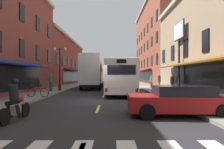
# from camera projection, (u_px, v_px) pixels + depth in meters

# --- Properties ---
(ground_plane) EXTENTS (34.80, 80.00, 0.10)m
(ground_plane) POSITION_uv_depth(u_px,v_px,m) (102.00, 101.00, 14.01)
(ground_plane) COLOR #28282B
(lane_centre_dashes) EXTENTS (0.14, 73.90, 0.01)m
(lane_centre_dashes) POSITION_uv_depth(u_px,v_px,m) (102.00, 101.00, 13.76)
(lane_centre_dashes) COLOR #DBCC4C
(lane_centre_dashes) RESTS_ON ground
(sidewalk_left) EXTENTS (3.00, 80.00, 0.14)m
(sidewalk_left) POSITION_uv_depth(u_px,v_px,m) (19.00, 99.00, 14.03)
(sidewalk_left) COLOR gray
(sidewalk_left) RESTS_ON ground
(sidewalk_right) EXTENTS (3.00, 80.00, 0.14)m
(sidewalk_right) POSITION_uv_depth(u_px,v_px,m) (186.00, 99.00, 13.98)
(sidewalk_right) COLOR gray
(sidewalk_right) RESTS_ON ground
(billboard_sign) EXTENTS (0.40, 2.58, 6.63)m
(billboard_sign) POSITION_uv_depth(u_px,v_px,m) (180.00, 40.00, 18.62)
(billboard_sign) COLOR black
(billboard_sign) RESTS_ON sidewalk_right
(transit_bus) EXTENTS (2.90, 11.71, 3.14)m
(transit_bus) POSITION_uv_depth(u_px,v_px,m) (121.00, 76.00, 20.10)
(transit_bus) COLOR white
(transit_bus) RESTS_ON ground
(box_truck) EXTENTS (2.50, 7.36, 4.25)m
(box_truck) POSITION_uv_depth(u_px,v_px,m) (93.00, 72.00, 25.15)
(box_truck) COLOR black
(box_truck) RESTS_ON ground
(sedan_near) EXTENTS (4.43, 2.10, 1.32)m
(sedan_near) POSITION_uv_depth(u_px,v_px,m) (180.00, 100.00, 8.71)
(sedan_near) COLOR maroon
(sedan_near) RESTS_ON ground
(sedan_mid) EXTENTS (2.07, 4.40, 1.38)m
(sedan_mid) POSITION_uv_depth(u_px,v_px,m) (99.00, 81.00, 35.26)
(sedan_mid) COLOR silver
(sedan_mid) RESTS_ON ground
(motorcycle_rider) EXTENTS (0.62, 2.07, 1.66)m
(motorcycle_rider) POSITION_uv_depth(u_px,v_px,m) (16.00, 103.00, 7.68)
(motorcycle_rider) COLOR black
(motorcycle_rider) RESTS_ON ground
(bicycle_near) EXTENTS (1.71, 0.48, 0.91)m
(bicycle_near) POSITION_uv_depth(u_px,v_px,m) (39.00, 92.00, 14.84)
(bicycle_near) COLOR black
(bicycle_near) RESTS_ON sidewalk_left
(pedestrian_near) EXTENTS (0.43, 0.53, 1.81)m
(pedestrian_near) POSITION_uv_depth(u_px,v_px,m) (52.00, 82.00, 20.16)
(pedestrian_near) COLOR navy
(pedestrian_near) RESTS_ON sidewalk_left
(pedestrian_mid) EXTENTS (0.36, 0.36, 1.78)m
(pedestrian_mid) POSITION_uv_depth(u_px,v_px,m) (160.00, 81.00, 22.83)
(pedestrian_mid) COLOR #B29947
(pedestrian_mid) RESTS_ON sidewalk_right
(pedestrian_far) EXTENTS (0.36, 0.36, 1.73)m
(pedestrian_far) POSITION_uv_depth(u_px,v_px,m) (173.00, 83.00, 19.22)
(pedestrian_far) COLOR black
(pedestrian_far) RESTS_ON sidewalk_right
(pedestrian_rear) EXTENTS (0.36, 0.36, 1.61)m
(pedestrian_rear) POSITION_uv_depth(u_px,v_px,m) (152.00, 82.00, 25.17)
(pedestrian_rear) COLOR #66387F
(pedestrian_rear) RESTS_ON sidewalk_right
(street_lamp_twin) EXTENTS (1.42, 0.32, 4.56)m
(street_lamp_twin) POSITION_uv_depth(u_px,v_px,m) (61.00, 67.00, 21.06)
(street_lamp_twin) COLOR black
(street_lamp_twin) RESTS_ON sidewalk_left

